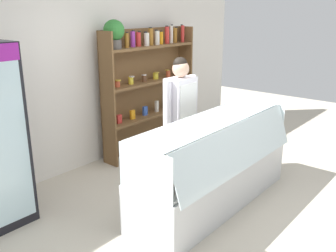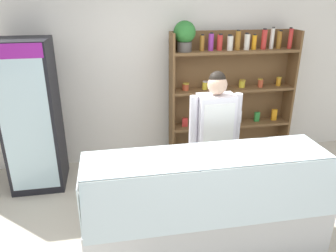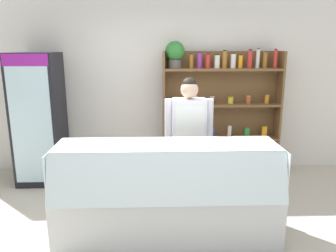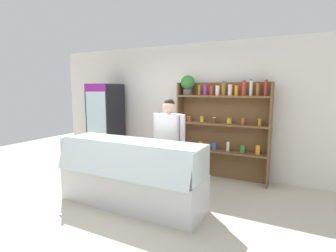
{
  "view_description": "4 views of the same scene",
  "coord_description": "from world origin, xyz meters",
  "px_view_note": "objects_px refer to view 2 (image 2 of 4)",
  "views": [
    {
      "loc": [
        -3.35,
        -2.07,
        2.17
      ],
      "look_at": [
        -0.15,
        0.59,
        0.86
      ],
      "focal_mm": 40.0,
      "sensor_mm": 36.0,
      "label": 1
    },
    {
      "loc": [
        -0.84,
        -2.45,
        2.36
      ],
      "look_at": [
        -0.28,
        0.6,
        1.1
      ],
      "focal_mm": 35.0,
      "sensor_mm": 36.0,
      "label": 2
    },
    {
      "loc": [
        -0.11,
        -3.08,
        1.97
      ],
      "look_at": [
        0.02,
        0.71,
        1.04
      ],
      "focal_mm": 35.0,
      "sensor_mm": 36.0,
      "label": 3
    },
    {
      "loc": [
        2.24,
        -3.1,
        1.77
      ],
      "look_at": [
        0.31,
        0.63,
        1.17
      ],
      "focal_mm": 28.0,
      "sensor_mm": 36.0,
      "label": 4
    }
  ],
  "objects_px": {
    "drinks_fridge": "(32,117)",
    "shelving_unit": "(226,84)",
    "shop_clerk": "(215,131)",
    "deli_display_case": "(205,221)"
  },
  "relations": [
    {
      "from": "shelving_unit",
      "to": "shop_clerk",
      "type": "bearing_deg",
      "value": -114.62
    },
    {
      "from": "shelving_unit",
      "to": "deli_display_case",
      "type": "xyz_separation_m",
      "value": [
        -0.8,
        -1.8,
        -0.85
      ]
    },
    {
      "from": "drinks_fridge",
      "to": "shop_clerk",
      "type": "height_order",
      "value": "drinks_fridge"
    },
    {
      "from": "shelving_unit",
      "to": "deli_display_case",
      "type": "height_order",
      "value": "shelving_unit"
    },
    {
      "from": "shelving_unit",
      "to": "shop_clerk",
      "type": "relative_size",
      "value": 1.27
    },
    {
      "from": "shelving_unit",
      "to": "deli_display_case",
      "type": "bearing_deg",
      "value": -113.78
    },
    {
      "from": "drinks_fridge",
      "to": "shelving_unit",
      "type": "xyz_separation_m",
      "value": [
        2.59,
        0.25,
        0.23
      ]
    },
    {
      "from": "deli_display_case",
      "to": "shop_clerk",
      "type": "relative_size",
      "value": 1.41
    },
    {
      "from": "drinks_fridge",
      "to": "shop_clerk",
      "type": "bearing_deg",
      "value": -22.28
    },
    {
      "from": "drinks_fridge",
      "to": "shelving_unit",
      "type": "distance_m",
      "value": 2.61
    }
  ]
}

